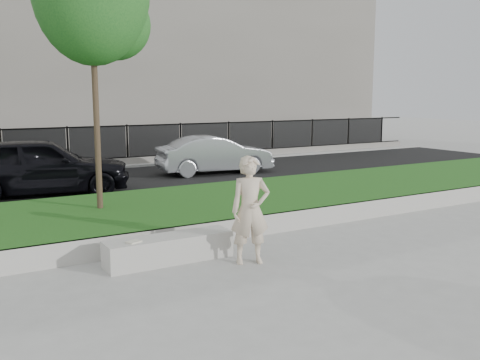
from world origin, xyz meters
TOP-DOWN VIEW (x-y plane):
  - ground at (0.00, 0.00)m, footprint 90.00×90.00m
  - grass_bank at (0.00, 3.00)m, footprint 34.00×4.00m
  - grass_kerb at (0.00, 1.04)m, footprint 34.00×0.08m
  - street at (0.00, 8.50)m, footprint 34.00×7.00m
  - far_pavement at (0.00, 13.00)m, footprint 34.00×3.00m
  - iron_fence at (0.00, 12.00)m, footprint 32.00×0.30m
  - building_facade at (0.00, 20.00)m, footprint 34.00×10.00m
  - stone_bench at (-1.63, 0.40)m, footprint 2.14×0.53m
  - man at (-0.50, -0.33)m, footprint 0.74×0.60m
  - book at (-2.26, 0.31)m, footprint 0.26×0.23m
  - car_dark at (-2.36, 7.46)m, footprint 4.92×2.64m
  - car_silver at (3.57, 8.64)m, footprint 4.07×1.86m

SIDE VIEW (x-z plane):
  - ground at x=0.00m, z-range 0.00..0.00m
  - street at x=0.00m, z-range 0.00..0.04m
  - far_pavement at x=0.00m, z-range 0.00..0.12m
  - grass_bank at x=0.00m, z-range 0.00..0.40m
  - grass_kerb at x=0.00m, z-range 0.00..0.40m
  - stone_bench at x=-1.63m, z-range 0.00..0.44m
  - book at x=-2.26m, z-range 0.44..0.46m
  - iron_fence at x=0.00m, z-range -0.21..1.29m
  - car_silver at x=3.57m, z-range 0.04..1.33m
  - car_dark at x=-2.36m, z-range 0.04..1.63m
  - man at x=-0.50m, z-range 0.00..1.77m
  - building_facade at x=0.00m, z-range 0.00..10.00m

